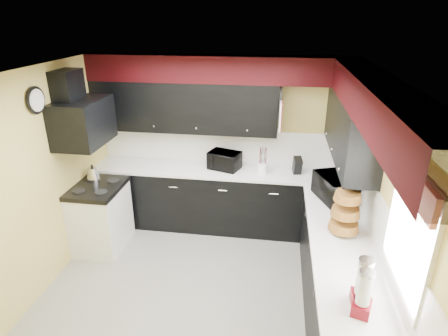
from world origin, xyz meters
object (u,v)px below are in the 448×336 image
(microwave, at_px, (335,188))
(kettle, at_px, (93,174))
(utensil_crock, at_px, (263,168))
(knife_block, at_px, (297,166))
(toaster_oven, at_px, (224,160))

(microwave, bearing_deg, kettle, 65.62)
(utensil_crock, bearing_deg, knife_block, 6.88)
(microwave, distance_m, kettle, 3.16)
(microwave, xyz_separation_m, kettle, (-3.16, 0.16, -0.09))
(utensil_crock, distance_m, knife_block, 0.48)
(knife_block, bearing_deg, toaster_oven, 168.66)
(microwave, bearing_deg, knife_block, 9.32)
(toaster_oven, bearing_deg, utensil_crock, 9.38)
(kettle, bearing_deg, toaster_oven, 18.65)
(toaster_oven, xyz_separation_m, kettle, (-1.71, -0.58, -0.06))
(utensil_crock, distance_m, kettle, 2.31)
(utensil_crock, bearing_deg, microwave, -36.09)
(toaster_oven, distance_m, knife_block, 1.03)
(utensil_crock, height_order, kettle, utensil_crock)
(microwave, bearing_deg, toaster_oven, 41.44)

